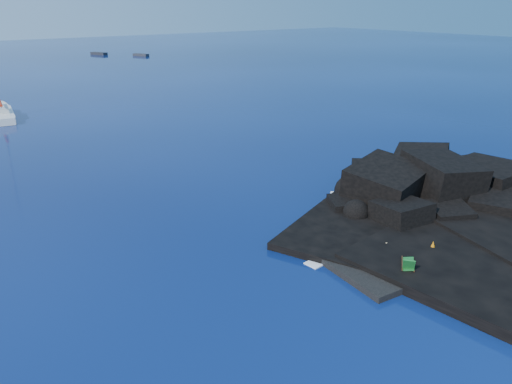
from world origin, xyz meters
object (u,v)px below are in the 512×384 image
Objects in this scene: deck_chair at (408,260)px; distant_boat_b at (141,56)px; marker_cone at (433,246)px; distant_boat_a at (99,55)px; sunbather at (383,247)px; sailboat at (3,118)px.

deck_chair is 0.36× the size of distant_boat_b.
marker_cone is at bearing -28.48° from deck_chair.
distant_boat_a reaches higher than distant_boat_b.
sunbather is at bearing 34.87° from deck_chair.
marker_cone is 120.95m from distant_boat_b.
marker_cone is (11.98, -54.30, 0.66)m from sailboat.
sailboat reaches higher than sunbather.
marker_cone is at bearing -130.18° from distant_boat_b.
sailboat is 55.61m from marker_cone.
distant_boat_b is (7.89, -10.10, 0.00)m from distant_boat_a.
sunbather is at bearing -131.43° from distant_boat_b.
sailboat is 7.89× the size of deck_chair.
sunbather is at bearing 141.32° from marker_cone.
sailboat is 55.54m from deck_chair.
deck_chair is 0.32× the size of distant_boat_a.
sailboat reaches higher than distant_boat_b.
deck_chair is at bearing -170.38° from marker_cone.
deck_chair is 0.95× the size of sunbather.
distant_boat_a is at bearing 104.54° from distant_boat_b.
distant_boat_a is at bearing 60.93° from sunbather.
deck_chair reaches higher than sunbather.
distant_boat_b is at bearing 73.27° from marker_cone.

